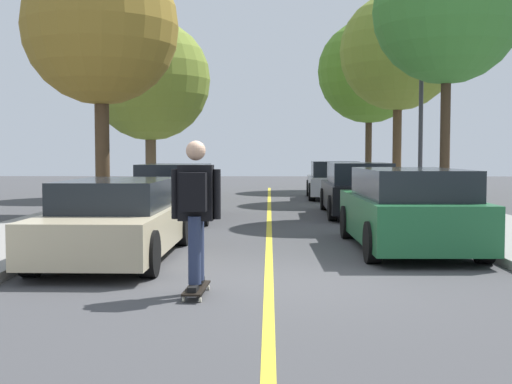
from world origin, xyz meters
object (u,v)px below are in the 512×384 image
object	(u,v)px
parked_car_left_nearest	(118,220)
skateboarder	(196,205)
parked_car_left_near	(175,192)
street_tree_left_near	(150,81)
skateboard	(196,288)
parked_car_right_nearest	(408,209)
parked_car_right_near	(358,190)
street_tree_right_far	(369,72)
parked_car_right_far	(334,181)
street_tree_left_nearest	(101,27)
street_tree_right_near	(398,52)
fire_hydrant	(67,215)
street_tree_right_nearest	(447,10)
streetlamp	(421,95)

from	to	relation	value
parked_car_left_nearest	skateboarder	xyz separation A→B (m)	(1.55, -2.77, 0.45)
parked_car_left_near	street_tree_left_near	size ratio (longest dim) A/B	0.70
skateboard	parked_car_right_nearest	bearing A→B (deg)	49.46
parked_car_right_near	street_tree_left_near	xyz separation A→B (m)	(-6.83, 6.83, 3.69)
street_tree_right_far	parked_car_right_near	bearing A→B (deg)	-99.69
parked_car_right_far	street_tree_left_nearest	size ratio (longest dim) A/B	0.59
street_tree_right_near	fire_hydrant	size ratio (longest dim) A/B	10.06
parked_car_left_near	fire_hydrant	distance (m)	4.35
street_tree_left_nearest	street_tree_right_nearest	bearing A→B (deg)	-4.43
streetlamp	skateboard	distance (m)	12.19
street_tree_right_nearest	street_tree_right_near	distance (m)	6.32
street_tree_right_nearest	street_tree_right_far	world-z (taller)	street_tree_right_far
street_tree_right_nearest	streetlamp	bearing A→B (deg)	101.04
parked_car_left_nearest	parked_car_right_nearest	size ratio (longest dim) A/B	1.03
street_tree_left_near	skateboarder	distance (m)	17.80
parked_car_left_nearest	fire_hydrant	size ratio (longest dim) A/B	6.47
street_tree_right_far	street_tree_right_near	bearing A→B (deg)	-90.00
parked_car_left_nearest	skateboard	size ratio (longest dim) A/B	5.33
street_tree_left_near	skateboarder	bearing A→B (deg)	-78.18
parked_car_left_nearest	parked_car_right_near	bearing A→B (deg)	57.48
street_tree_right_far	street_tree_left_nearest	bearing A→B (deg)	-125.79
streetlamp	skateboarder	distance (m)	12.01
street_tree_right_far	skateboarder	distance (m)	23.22
parked_car_right_far	parked_car_left_near	bearing A→B (deg)	-121.59
street_tree_left_near	street_tree_right_nearest	bearing A→B (deg)	-41.67
street_tree_left_nearest	street_tree_right_nearest	size ratio (longest dim) A/B	0.99
skateboarder	street_tree_left_near	bearing A→B (deg)	101.82
street_tree_left_near	skateboard	size ratio (longest dim) A/B	7.64
parked_car_right_far	skateboard	world-z (taller)	parked_car_right_far
parked_car_right_near	fire_hydrant	bearing A→B (deg)	-140.18
parked_car_right_far	fire_hydrant	world-z (taller)	parked_car_right_far
fire_hydrant	street_tree_right_nearest	bearing A→B (deg)	26.71
street_tree_right_near	street_tree_right_nearest	bearing A→B (deg)	-90.00
street_tree_left_near	street_tree_right_nearest	size ratio (longest dim) A/B	0.93
parked_car_right_far	street_tree_right_nearest	distance (m)	9.18
parked_car_left_nearest	skateboarder	size ratio (longest dim) A/B	2.64
parked_car_right_far	street_tree_right_nearest	size ratio (longest dim) A/B	0.59
parked_car_left_nearest	street_tree_right_far	xyz separation A→B (m)	(6.83, 19.45, 4.67)
parked_car_left_nearest	street_tree_right_far	size ratio (longest dim) A/B	0.61
street_tree_right_nearest	fire_hydrant	size ratio (longest dim) A/B	9.97
parked_car_left_near	parked_car_right_far	bearing A→B (deg)	58.41
parked_car_right_far	skateboarder	size ratio (longest dim) A/B	2.39
street_tree_right_near	skateboard	size ratio (longest dim) A/B	8.29
parked_car_right_nearest	street_tree_right_nearest	xyz separation A→B (m)	(2.03, 5.40, 4.54)
street_tree_left_near	skateboard	world-z (taller)	street_tree_left_near
streetlamp	skateboarder	world-z (taller)	streetlamp
parked_car_right_far	street_tree_left_near	world-z (taller)	street_tree_left_near
streetlamp	fire_hydrant	bearing A→B (deg)	-144.90
parked_car_left_near	streetlamp	size ratio (longest dim) A/B	0.83
street_tree_right_far	streetlamp	distance (m)	11.70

